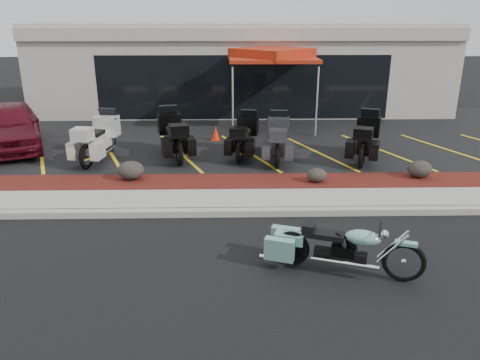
{
  "coord_description": "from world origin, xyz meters",
  "views": [
    {
      "loc": [
        -0.58,
        -8.88,
        4.29
      ],
      "look_at": [
        -0.35,
        1.2,
        0.74
      ],
      "focal_mm": 35.0,
      "sensor_mm": 36.0,
      "label": 1
    }
  ],
  "objects_px": {
    "popup_canopy": "(272,56)",
    "parked_car": "(10,126)",
    "touring_white": "(109,130)",
    "hero_cruiser": "(404,256)",
    "traffic_cone": "(216,133)"
  },
  "relations": [
    {
      "from": "parked_car",
      "to": "touring_white",
      "type": "bearing_deg",
      "value": -32.12
    },
    {
      "from": "touring_white",
      "to": "traffic_cone",
      "type": "distance_m",
      "value": 3.66
    },
    {
      "from": "popup_canopy",
      "to": "touring_white",
      "type": "bearing_deg",
      "value": -140.09
    },
    {
      "from": "touring_white",
      "to": "parked_car",
      "type": "xyz_separation_m",
      "value": [
        -3.34,
        0.55,
        0.04
      ]
    },
    {
      "from": "hero_cruiser",
      "to": "parked_car",
      "type": "height_order",
      "value": "parked_car"
    },
    {
      "from": "traffic_cone",
      "to": "popup_canopy",
      "type": "height_order",
      "value": "popup_canopy"
    },
    {
      "from": "touring_white",
      "to": "parked_car",
      "type": "distance_m",
      "value": 3.39
    },
    {
      "from": "parked_car",
      "to": "traffic_cone",
      "type": "distance_m",
      "value": 6.75
    },
    {
      "from": "traffic_cone",
      "to": "touring_white",
      "type": "bearing_deg",
      "value": -156.34
    },
    {
      "from": "popup_canopy",
      "to": "parked_car",
      "type": "bearing_deg",
      "value": -154.25
    },
    {
      "from": "traffic_cone",
      "to": "parked_car",
      "type": "bearing_deg",
      "value": -172.21
    },
    {
      "from": "parked_car",
      "to": "popup_canopy",
      "type": "bearing_deg",
      "value": -4.27
    },
    {
      "from": "hero_cruiser",
      "to": "parked_car",
      "type": "bearing_deg",
      "value": 160.06
    },
    {
      "from": "parked_car",
      "to": "traffic_cone",
      "type": "xyz_separation_m",
      "value": [
        6.67,
        0.91,
        -0.51
      ]
    },
    {
      "from": "touring_white",
      "to": "popup_canopy",
      "type": "relative_size",
      "value": 0.68
    }
  ]
}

